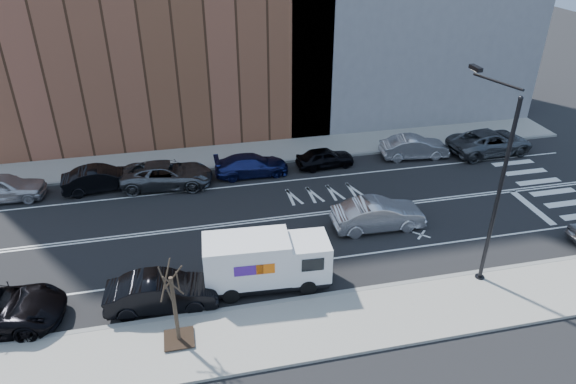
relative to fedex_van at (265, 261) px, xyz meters
name	(u,v)px	position (x,y,z in m)	size (l,w,h in m)	color
ground	(299,216)	(2.93, 5.60, -1.39)	(120.00, 120.00, 0.00)	black
sidewalk_near	(347,322)	(2.93, -3.20, -1.31)	(44.00, 3.60, 0.15)	gray
sidewalk_far	(270,152)	(2.93, 14.40, -1.31)	(44.00, 3.60, 0.15)	gray
curb_near	(335,294)	(2.93, -1.40, -1.30)	(44.00, 0.25, 0.17)	gray
curb_far	(275,162)	(2.93, 12.60, -1.30)	(44.00, 0.25, 0.17)	gray
crosswalk	(546,187)	(18.93, 5.60, -1.38)	(3.00, 14.00, 0.01)	white
road_markings	(299,216)	(2.93, 5.60, -1.38)	(40.00, 8.60, 0.01)	white
streetlight	(494,180)	(9.93, -1.31, 3.69)	(0.44, 4.02, 9.34)	black
street_tree	(176,316)	(-4.07, -2.80, 0.06)	(1.20, 1.20, 3.75)	black
fedex_van	(265,261)	(0.00, 0.00, 0.00)	(5.90, 2.34, 2.65)	black
far_parked_a	(3,187)	(-13.87, 11.27, -0.57)	(1.93, 4.79, 1.63)	#B8B8BD
far_parked_b	(101,179)	(-8.27, 11.29, -0.63)	(1.60, 4.59, 1.51)	black
far_parked_c	(167,175)	(-4.29, 10.91, -0.61)	(2.60, 5.64, 1.57)	#4D4F54
far_parked_d	(252,165)	(1.12, 11.28, -0.69)	(1.95, 4.79, 1.39)	navy
far_parked_e	(325,158)	(6.13, 11.38, -0.72)	(1.57, 3.90, 1.33)	black
far_parked_f	(414,147)	(12.61, 11.45, -0.62)	(1.63, 4.68, 1.54)	#A3A3A8
far_parked_g	(490,142)	(18.18, 10.97, -0.55)	(2.77, 6.02, 1.67)	#4D5055
driving_sedan	(378,214)	(6.85, 3.52, -0.56)	(1.75, 5.02, 1.65)	#B7B6BB
near_parked_rear_a	(162,292)	(-4.67, -0.43, -0.59)	(1.68, 4.82, 1.59)	black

